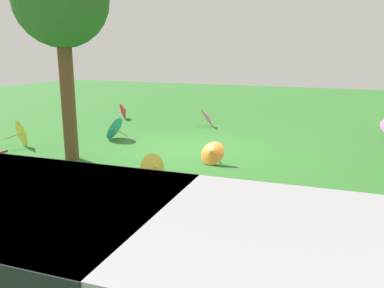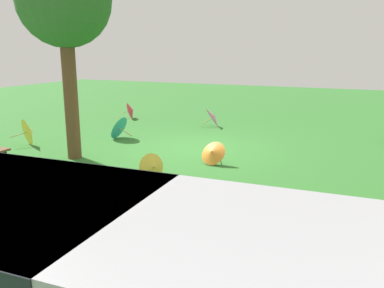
{
  "view_description": "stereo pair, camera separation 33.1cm",
  "coord_description": "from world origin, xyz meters",
  "views": [
    {
      "loc": [
        -4.06,
        10.01,
        2.68
      ],
      "look_at": [
        -0.78,
        1.81,
        0.6
      ],
      "focal_mm": 37.69,
      "sensor_mm": 36.0,
      "label": 1
    },
    {
      "loc": [
        -4.37,
        9.88,
        2.68
      ],
      "look_at": [
        -0.78,
        1.81,
        0.6
      ],
      "focal_mm": 37.69,
      "sensor_mm": 36.0,
      "label": 2
    }
  ],
  "objects": [
    {
      "name": "parasol_teal_0",
      "position": [
        2.64,
        -0.26,
        0.36
      ],
      "size": [
        0.73,
        0.75,
        0.72
      ],
      "color": "tan",
      "rests_on": "ground"
    },
    {
      "name": "parasol_pink_1",
      "position": [
        0.67,
        -3.3,
        0.35
      ],
      "size": [
        0.83,
        0.91,
        0.69
      ],
      "color": "tan",
      "rests_on": "ground"
    },
    {
      "name": "parasol_red_0",
      "position": [
        4.27,
        -3.6,
        0.32
      ],
      "size": [
        0.63,
        0.71,
        0.65
      ],
      "color": "tan",
      "rests_on": "ground"
    },
    {
      "name": "shade_tree",
      "position": [
        2.36,
        2.08,
        3.73
      ],
      "size": [
        2.2,
        2.2,
        4.9
      ],
      "color": "brown",
      "rests_on": "ground"
    },
    {
      "name": "parasol_orange_0",
      "position": [
        -1.05,
        1.23,
        0.3
      ],
      "size": [
        0.7,
        0.66,
        0.57
      ],
      "color": "tan",
      "rests_on": "ground"
    },
    {
      "name": "van_dark",
      "position": [
        -2.28,
        7.59,
        0.91
      ],
      "size": [
        4.67,
        2.27,
        1.53
      ],
      "color": "#99999E",
      "rests_on": "ground"
    },
    {
      "name": "ground",
      "position": [
        0.0,
        0.0,
        0.0
      ],
      "size": [
        40.0,
        40.0,
        0.0
      ],
      "primitive_type": "plane",
      "color": "#2D6B28"
    },
    {
      "name": "parasol_yellow_0",
      "position": [
        4.47,
        1.46,
        0.39
      ],
      "size": [
        0.81,
        0.78,
        0.78
      ],
      "color": "tan",
      "rests_on": "ground"
    },
    {
      "name": "parasol_yellow_1",
      "position": [
        -0.34,
        2.85,
        0.29
      ],
      "size": [
        0.55,
        0.6,
        0.58
      ],
      "color": "tan",
      "rests_on": "ground"
    }
  ]
}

